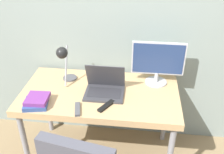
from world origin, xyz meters
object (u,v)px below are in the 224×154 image
object	(u,v)px
laptop	(105,88)
desk_lamp	(64,59)
game_controller	(41,101)
book_stack	(37,101)
monitor	(158,62)

from	to	relation	value
laptop	desk_lamp	bearing A→B (deg)	168.19
desk_lamp	game_controller	world-z (taller)	desk_lamp
book_stack	laptop	bearing A→B (deg)	24.44
book_stack	game_controller	world-z (taller)	book_stack
book_stack	game_controller	distance (m)	0.04
monitor	desk_lamp	xyz separation A→B (m)	(-0.81, -0.15, 0.05)
monitor	book_stack	xyz separation A→B (m)	(-0.97, -0.46, -0.18)
laptop	desk_lamp	size ratio (longest dim) A/B	0.85
laptop	book_stack	size ratio (longest dim) A/B	1.52
desk_lamp	book_stack	distance (m)	0.42
monitor	game_controller	size ratio (longest dim) A/B	3.52
laptop	book_stack	xyz separation A→B (m)	(-0.52, -0.24, -0.02)
monitor	desk_lamp	world-z (taller)	monitor
laptop	monitor	xyz separation A→B (m)	(0.45, 0.23, 0.16)
desk_lamp	monitor	bearing A→B (deg)	10.48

